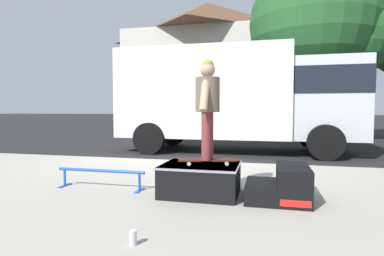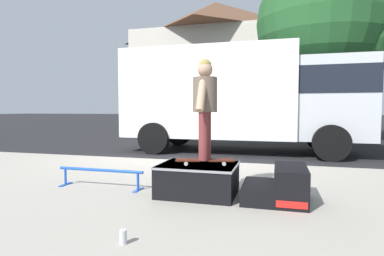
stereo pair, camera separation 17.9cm
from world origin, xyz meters
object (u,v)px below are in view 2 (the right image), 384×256
(skate_box, at_px, (198,178))
(soda_can, at_px, (123,237))
(grind_rail, at_px, (100,174))
(street_tree_neighbour, at_px, (329,25))
(kicker_ramp, at_px, (280,186))
(skateboard, at_px, (205,160))
(skater_kid, at_px, (205,101))
(box_truck, at_px, (242,95))

(skate_box, bearing_deg, soda_can, -98.02)
(grind_rail, height_order, soda_can, grind_rail)
(street_tree_neighbour, bearing_deg, kicker_ramp, -101.17)
(skate_box, relative_size, skateboard, 1.29)
(kicker_ramp, distance_m, grind_rail, 2.56)
(skater_kid, bearing_deg, grind_rail, -179.44)
(skater_kid, relative_size, box_truck, 0.19)
(grind_rail, bearing_deg, skate_box, 0.82)
(box_truck, xyz_separation_m, street_tree_neighbour, (2.89, 3.74, 2.82))
(skater_kid, height_order, box_truck, box_truck)
(skate_box, height_order, street_tree_neighbour, street_tree_neighbour)
(box_truck, bearing_deg, skateboard, -88.90)
(grind_rail, xyz_separation_m, box_truck, (1.48, 5.40, 1.37))
(skate_box, xyz_separation_m, skater_kid, (0.09, -0.01, 1.05))
(soda_can, bearing_deg, box_truck, 88.15)
(grind_rail, xyz_separation_m, soda_can, (1.25, -1.66, -0.15))
(skater_kid, distance_m, box_truck, 5.39)
(street_tree_neighbour, bearing_deg, skater_kid, -106.96)
(grind_rail, height_order, box_truck, box_truck)
(skateboard, bearing_deg, soda_can, -101.17)
(grind_rail, distance_m, skateboard, 1.60)
(skateboard, distance_m, box_truck, 5.50)
(soda_can, bearing_deg, kicker_ramp, 52.05)
(kicker_ramp, xyz_separation_m, grind_rail, (-2.56, -0.02, 0.03))
(grind_rail, bearing_deg, street_tree_neighbour, 64.47)
(kicker_ramp, relative_size, skateboard, 1.04)
(soda_can, relative_size, box_truck, 0.02)
(kicker_ramp, distance_m, skater_kid, 1.47)
(skater_kid, bearing_deg, skateboard, 180.00)
(kicker_ramp, xyz_separation_m, street_tree_neighbour, (1.80, 9.12, 4.22))
(skater_kid, bearing_deg, street_tree_neighbour, 73.04)
(grind_rail, distance_m, street_tree_neighbour, 10.96)
(skate_box, relative_size, box_truck, 0.15)
(skateboard, height_order, skater_kid, skater_kid)
(skate_box, distance_m, skater_kid, 1.05)
(box_truck, bearing_deg, street_tree_neighbour, 52.34)
(skate_box, height_order, skater_kid, skater_kid)
(skater_kid, bearing_deg, box_truck, 91.10)
(skateboard, bearing_deg, skate_box, 176.43)
(kicker_ramp, height_order, skater_kid, skater_kid)
(skateboard, distance_m, soda_can, 1.76)
(grind_rail, xyz_separation_m, skateboard, (1.58, 0.02, 0.26))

